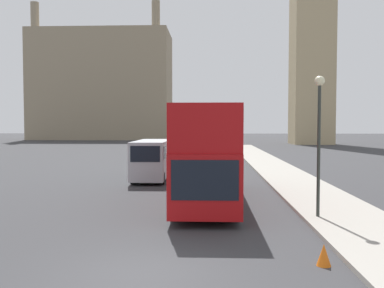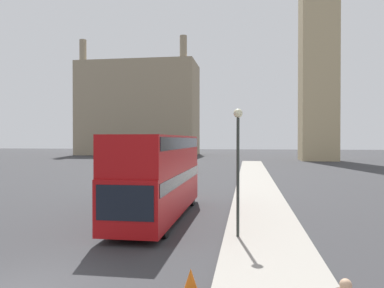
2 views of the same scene
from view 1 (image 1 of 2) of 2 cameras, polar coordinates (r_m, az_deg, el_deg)
ground_plane at (r=10.60m, az=-6.59°, el=-16.83°), size 300.00×300.00×0.00m
building_block_distant at (r=103.04m, az=-11.80°, el=7.57°), size 31.34×14.86×30.18m
red_double_decker_bus at (r=19.48m, az=1.89°, el=-0.75°), size 2.58×10.91×4.25m
white_van at (r=27.13m, az=-5.36°, el=-1.98°), size 2.01×6.00×2.49m
street_lamp at (r=16.24m, az=16.59°, el=2.70°), size 0.36×0.36×5.13m
parked_sedan at (r=46.59m, az=-3.06°, el=-0.86°), size 1.80×4.41×1.48m
traffic_cone at (r=11.48m, az=17.16°, el=-13.95°), size 0.36×0.36×0.55m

